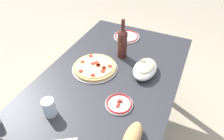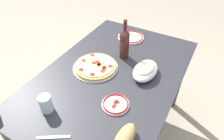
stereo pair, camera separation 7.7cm
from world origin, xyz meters
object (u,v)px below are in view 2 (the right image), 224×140
object	(u,v)px
dining_table	(112,86)
wine_bottle	(124,43)
bread_loaf	(124,139)
pepperoni_pizza	(95,66)
side_plate_far	(115,104)
baked_pasta_dish	(145,70)
water_glass	(46,104)
side_plate_near	(131,37)

from	to	relation	value
dining_table	wine_bottle	xyz separation A→B (m)	(-0.21, -0.02, 0.24)
dining_table	bread_loaf	distance (m)	0.54
wine_bottle	dining_table	bearing A→B (deg)	4.11
pepperoni_pizza	bread_loaf	world-z (taller)	bread_loaf
dining_table	wine_bottle	bearing A→B (deg)	-175.89
pepperoni_pizza	side_plate_far	distance (m)	0.36
pepperoni_pizza	bread_loaf	size ratio (longest dim) A/B	1.65
baked_pasta_dish	water_glass	xyz separation A→B (m)	(0.55, -0.36, 0.01)
dining_table	side_plate_far	size ratio (longest dim) A/B	8.42
side_plate_near	bread_loaf	distance (m)	0.98
wine_bottle	water_glass	bearing A→B (deg)	-12.85
dining_table	baked_pasta_dish	xyz separation A→B (m)	(-0.10, 0.20, 0.16)
wine_bottle	side_plate_far	world-z (taller)	wine_bottle
water_glass	side_plate_near	world-z (taller)	water_glass
dining_table	wine_bottle	size ratio (longest dim) A/B	4.51
baked_pasta_dish	side_plate_far	world-z (taller)	baked_pasta_dish
wine_bottle	bread_loaf	distance (m)	0.71
wine_bottle	pepperoni_pizza	bearing A→B (deg)	-27.99
side_plate_far	bread_loaf	distance (m)	0.24
dining_table	water_glass	distance (m)	0.51
dining_table	pepperoni_pizza	size ratio (longest dim) A/B	4.25
water_glass	baked_pasta_dish	bearing A→B (deg)	146.26
dining_table	bread_loaf	xyz separation A→B (m)	(0.42, 0.30, 0.16)
side_plate_near	baked_pasta_dish	bearing A→B (deg)	36.50
pepperoni_pizza	baked_pasta_dish	world-z (taller)	baked_pasta_dish
baked_pasta_dish	side_plate_near	bearing A→B (deg)	-143.50
pepperoni_pizza	water_glass	bearing A→B (deg)	-4.61
dining_table	baked_pasta_dish	world-z (taller)	baked_pasta_dish
pepperoni_pizza	baked_pasta_dish	size ratio (longest dim) A/B	1.32
pepperoni_pizza	wine_bottle	world-z (taller)	wine_bottle
water_glass	side_plate_near	xyz separation A→B (m)	(-0.93, 0.08, -0.04)
side_plate_far	side_plate_near	bearing A→B (deg)	-161.68
dining_table	side_plate_far	distance (m)	0.31
dining_table	baked_pasta_dish	size ratio (longest dim) A/B	5.62
wine_bottle	side_plate_near	distance (m)	0.30
pepperoni_pizza	bread_loaf	bearing A→B (deg)	45.94
dining_table	bread_loaf	world-z (taller)	bread_loaf
water_glass	side_plate_far	world-z (taller)	water_glass
wine_bottle	side_plate_near	bearing A→B (deg)	-165.79
side_plate_far	bread_loaf	world-z (taller)	bread_loaf
side_plate_near	dining_table	bearing A→B (deg)	9.87
baked_pasta_dish	side_plate_far	size ratio (longest dim) A/B	1.50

